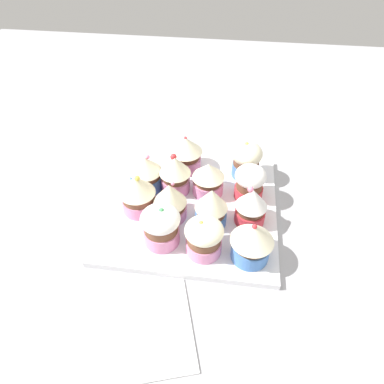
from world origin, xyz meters
The scene contains 16 objects.
ground_plane centered at (0.00, 0.00, -1.50)cm, with size 180.00×180.00×3.00cm, color #9E9EA3.
baking_tray centered at (0.00, 0.00, 0.60)cm, with size 30.86×30.86×1.20cm.
cupcake_0 centered at (-10.56, -10.70, 5.04)cm, with size 6.77×6.77×7.52cm.
cupcake_1 centered at (-2.81, -10.53, 4.94)cm, with size 5.41×5.41×7.64cm.
cupcake_2 centered at (3.49, -10.22, 4.78)cm, with size 5.71×5.71×6.89cm.
cupcake_3 centered at (9.78, -9.46, 5.07)cm, with size 5.92×5.92×7.69cm.
cupcake_4 centered at (-10.36, -3.31, 4.57)cm, with size 6.14×6.14×6.71cm.
cupcake_5 centered at (-4.11, -3.84, 5.11)cm, with size 5.59×5.59×7.64cm.
cupcake_6 centered at (3.56, -2.56, 4.71)cm, with size 6.08×6.08×6.80cm.
cupcake_7 centered at (-9.24, 3.78, 4.89)cm, with size 6.41×6.41×7.34cm.
cupcake_8 centered at (-3.41, 3.38, 4.88)cm, with size 5.87×5.87×7.49cm.
cupcake_9 centered at (3.44, 3.64, 5.29)cm, with size 5.87×5.87×8.20cm.
cupcake_10 centered at (10.43, 2.69, 5.04)cm, with size 6.70×6.70×7.54cm.
cupcake_11 centered at (-2.60, 9.28, 5.18)cm, with size 6.38×6.38×8.04cm.
cupcake_12 centered at (3.67, 9.33, 4.74)cm, with size 6.24×6.24×7.29cm.
napkin centered at (-24.47, 4.56, 0.30)cm, with size 13.84×15.56×0.60cm, color white.
Camera 1 is at (-44.85, -6.13, 46.34)cm, focal length 32.19 mm.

